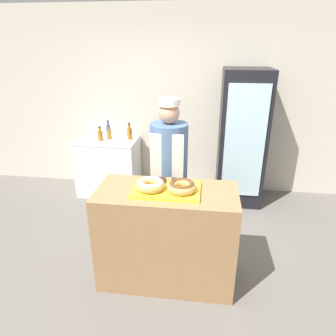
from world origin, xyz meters
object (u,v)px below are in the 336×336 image
(serving_tray, at_px, (167,190))
(bottle_amber_b_b, at_px, (100,135))
(brownie_back_left, at_px, (161,180))
(bottle_amber_b, at_px, (129,133))
(brownie_back_right, at_px, (176,181))
(chest_freezer, at_px, (109,166))
(bottle_blue, at_px, (109,131))
(beverage_fridge, at_px, (242,139))
(bottle_amber, at_px, (109,134))
(donut_light_glaze, at_px, (151,184))
(baker_person, at_px, (169,172))
(donut_chocolate_glaze, at_px, (182,186))

(serving_tray, bearing_deg, bottle_amber_b_b, 125.31)
(brownie_back_left, bearing_deg, bottle_amber_b, 113.41)
(brownie_back_right, relative_size, chest_freezer, 0.09)
(bottle_blue, xyz_separation_m, bottle_amber_b_b, (-0.07, -0.17, -0.02))
(beverage_fridge, relative_size, bottle_amber, 9.06)
(beverage_fridge, distance_m, bottle_blue, 1.97)
(serving_tray, bearing_deg, donut_light_glaze, -168.11)
(bottle_amber_b_b, bearing_deg, bottle_amber, 34.48)
(bottle_amber, bearing_deg, serving_tray, -58.45)
(baker_person, height_order, beverage_fridge, beverage_fridge)
(brownie_back_left, height_order, bottle_amber_b, bottle_amber_b)
(serving_tray, relative_size, chest_freezer, 0.67)
(donut_chocolate_glaze, bearing_deg, bottle_amber, 124.20)
(donut_light_glaze, height_order, bottle_amber, donut_light_glaze)
(serving_tray, distance_m, brownie_back_left, 0.15)
(donut_light_glaze, relative_size, brownie_back_right, 3.12)
(baker_person, bearing_deg, bottle_amber_b, 121.86)
(bottle_amber_b_b, bearing_deg, baker_person, -43.05)
(bottle_amber_b, bearing_deg, chest_freezer, -167.32)
(donut_light_glaze, relative_size, chest_freezer, 0.29)
(donut_light_glaze, bearing_deg, serving_tray, 11.89)
(bottle_blue, bearing_deg, bottle_amber_b_b, -113.12)
(bottle_amber, xyz_separation_m, bottle_amber_b_b, (-0.11, -0.08, -0.00))
(donut_chocolate_glaze, relative_size, bottle_amber_b_b, 1.23)
(serving_tray, bearing_deg, bottle_amber_b, 113.68)
(brownie_back_right, height_order, bottle_amber_b_b, bottle_amber_b_b)
(brownie_back_right, bearing_deg, bottle_amber_b, 117.17)
(brownie_back_left, bearing_deg, baker_person, 88.99)
(chest_freezer, bearing_deg, brownie_back_left, -56.80)
(baker_person, distance_m, bottle_blue, 1.66)
(brownie_back_right, xyz_separation_m, bottle_amber, (-1.17, 1.66, -0.07))
(brownie_back_left, xyz_separation_m, bottle_blue, (-1.07, 1.76, -0.05))
(brownie_back_left, relative_size, chest_freezer, 0.09)
(donut_chocolate_glaze, xyz_separation_m, bottle_amber_b, (-0.94, 1.87, -0.09))
(brownie_back_left, bearing_deg, chest_freezer, 123.20)
(bottle_amber, bearing_deg, bottle_amber_b, 7.67)
(serving_tray, distance_m, baker_person, 0.65)
(serving_tray, relative_size, beverage_fridge, 0.32)
(brownie_back_left, xyz_separation_m, bottle_amber_b_b, (-1.15, 1.58, -0.07))
(brownie_back_right, xyz_separation_m, bottle_amber_b_b, (-1.29, 1.58, -0.07))
(chest_freezer, bearing_deg, donut_light_glaze, -60.93)
(brownie_back_left, distance_m, chest_freezer, 2.03)
(chest_freezer, bearing_deg, bottle_blue, 94.07)
(beverage_fridge, bearing_deg, serving_tray, -115.17)
(brownie_back_right, bearing_deg, chest_freezer, 126.45)
(donut_chocolate_glaze, xyz_separation_m, baker_person, (-0.20, 0.67, -0.16))
(donut_chocolate_glaze, height_order, brownie_back_right, donut_chocolate_glaze)
(brownie_back_left, height_order, bottle_amber_b_b, bottle_amber_b_b)
(beverage_fridge, xyz_separation_m, bottle_amber_b_b, (-2.04, -0.04, -0.01))
(donut_chocolate_glaze, relative_size, brownie_back_left, 3.12)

